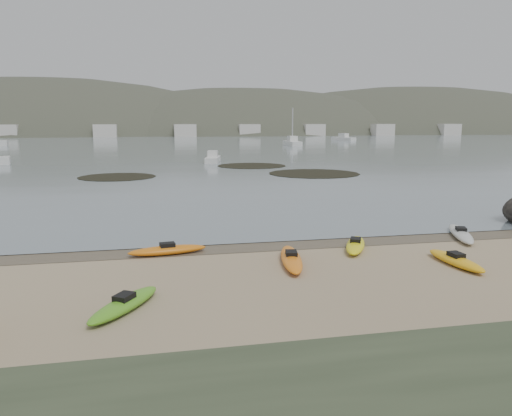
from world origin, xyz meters
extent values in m
plane|color=tan|center=(0.00, 0.00, 0.00)|extent=(600.00, 600.00, 0.00)
plane|color=brown|center=(0.00, -0.30, 0.00)|extent=(60.00, 60.00, 0.00)
plane|color=slate|center=(0.00, 300.00, 0.01)|extent=(1200.00, 1200.00, 0.00)
ellipsoid|color=orange|center=(0.63, -3.18, 0.17)|extent=(1.36, 3.70, 0.34)
ellipsoid|color=yellow|center=(6.27, -4.57, 0.17)|extent=(0.86, 2.98, 0.34)
ellipsoid|color=silver|center=(9.00, -0.80, 0.17)|extent=(2.10, 3.80, 0.34)
ellipsoid|color=orange|center=(-3.67, -1.03, 0.17)|extent=(3.06, 1.12, 0.34)
ellipsoid|color=#59AA22|center=(-5.00, -6.58, 0.17)|extent=(2.19, 2.92, 0.34)
ellipsoid|color=yellow|center=(3.67, -1.76, 0.17)|extent=(1.94, 2.97, 0.34)
cylinder|color=black|center=(-7.25, 26.74, 0.03)|extent=(6.90, 6.90, 0.04)
cylinder|color=black|center=(11.15, 25.93, 0.03)|extent=(8.76, 8.76, 0.04)
cylinder|color=black|center=(6.92, 35.46, 0.03)|extent=(7.75, 7.75, 0.04)
cube|color=silver|center=(3.28, 41.61, 0.38)|extent=(2.61, 5.60, 0.76)
cube|color=silver|center=(24.61, 80.65, 0.53)|extent=(2.14, 7.54, 1.05)
cube|color=silver|center=(45.00, 103.59, 0.50)|extent=(4.64, 7.38, 1.00)
ellipsoid|color=#384235|center=(-45.00, 195.00, -18.00)|extent=(220.00, 120.00, 80.00)
ellipsoid|color=#384235|center=(35.00, 190.00, -15.30)|extent=(200.00, 110.00, 68.00)
ellipsoid|color=#384235|center=(120.00, 200.00, -17.10)|extent=(230.00, 130.00, 76.00)
cube|color=beige|center=(-42.00, 145.00, 2.00)|extent=(7.00, 5.00, 4.00)
cube|color=beige|center=(-18.00, 145.00, 2.00)|extent=(7.00, 5.00, 4.00)
cube|color=beige|center=(6.00, 145.00, 2.00)|extent=(7.00, 5.00, 4.00)
cube|color=beige|center=(30.00, 145.00, 2.00)|extent=(7.00, 5.00, 4.00)
cube|color=beige|center=(54.00, 145.00, 2.00)|extent=(7.00, 5.00, 4.00)
cube|color=beige|center=(78.00, 145.00, 2.00)|extent=(7.00, 5.00, 4.00)
cube|color=beige|center=(102.00, 145.00, 2.00)|extent=(7.00, 5.00, 4.00)
camera|label=1|loc=(-4.15, -19.81, 5.03)|focal=35.00mm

